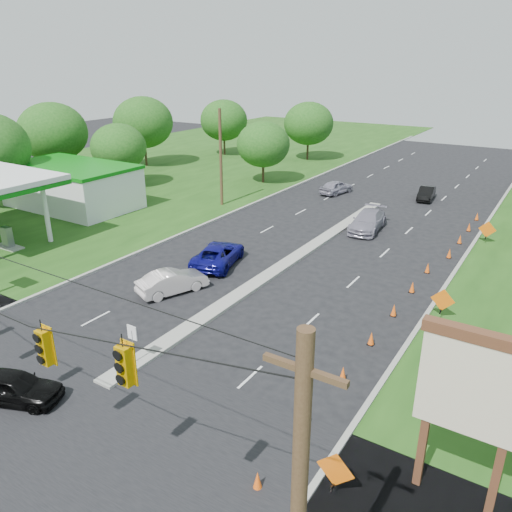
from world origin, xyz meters
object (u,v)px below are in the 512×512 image
Objects in this scene: black_sedan at (14,387)px; blue_pickup at (218,254)px; pylon_sign at (483,395)px; gas_station at (58,184)px; white_sedan at (172,282)px.

blue_pickup is (-1.68, 16.32, 0.07)m from black_sedan.
gas_station is at bearing 159.69° from pylon_sign.
blue_pickup is at bearing -16.03° from black_sedan.
gas_station is 21.43m from white_sedan.
gas_station is 3.22× the size of pylon_sign.
pylon_sign reaches higher than gas_station.
pylon_sign reaches higher than white_sedan.
pylon_sign is at bearing 131.74° from blue_pickup.
pylon_sign is 17.55m from black_sedan.
gas_station is 28.49m from black_sedan.
gas_station is at bearing 26.86° from black_sedan.
white_sedan is (-1.37, 11.27, 0.04)m from black_sedan.
pylon_sign reaches higher than black_sedan.
black_sedan is (-16.58, -4.69, -3.33)m from pylon_sign.
blue_pickup is (-18.26, 11.63, -3.26)m from pylon_sign.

